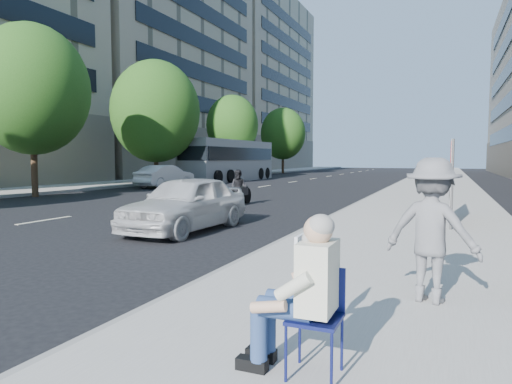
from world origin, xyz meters
The scene contains 16 objects.
ground centered at (0.00, 0.00, 0.00)m, with size 160.00×160.00×0.00m, color black.
near_sidewalk centered at (4.00, 20.00, 0.07)m, with size 5.00×120.00×0.15m, color gray.
far_sidewalk centered at (-16.75, 20.00, 0.07)m, with size 4.50×120.00×0.15m, color gray.
far_bldg_mid centered at (-30.00, 34.00, 17.00)m, with size 22.00×26.00×34.00m, color tan.
far_bldg_north centered at (-30.00, 62.00, 14.00)m, with size 22.00×28.00×28.00m, color tan.
tree_far_b centered at (-13.70, 8.00, 5.13)m, with size 5.40×5.40×8.24m.
tree_far_c centered at (-13.70, 18.00, 5.02)m, with size 6.00×6.00×8.47m.
tree_far_d centered at (-13.70, 30.00, 4.89)m, with size 4.80×4.80×7.65m.
tree_far_e centered at (-13.70, 44.00, 4.78)m, with size 5.40×5.40×7.89m.
seated_protester centered at (3.64, -4.67, 0.87)m, with size 0.83×1.11×1.31m.
jogger centered at (4.53, -2.30, 1.02)m, with size 1.13×0.65×1.75m, color slate.
protest_banner centered at (4.78, 5.32, 1.40)m, with size 0.08×3.06×2.20m.
white_sedan_near centered at (-1.55, 2.00, 0.72)m, with size 1.70×4.22×1.44m, color silver.
white_sedan_mid centered at (-11.94, 16.46, 0.71)m, with size 1.51×4.32×1.42m, color silver.
motorcycle centered at (-2.96, 8.31, 0.64)m, with size 0.71×2.04×1.42m.
bus centered at (-11.78, 25.54, 1.64)m, with size 2.85×12.10×3.30m.
Camera 1 is at (4.69, -8.13, 1.89)m, focal length 32.00 mm.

